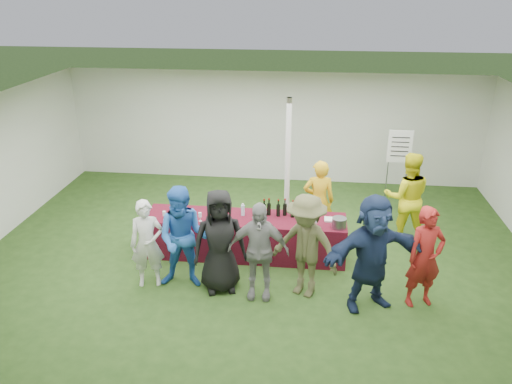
# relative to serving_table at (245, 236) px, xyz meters

# --- Properties ---
(ground) EXTENTS (60.00, 60.00, 0.00)m
(ground) POSITION_rel_serving_table_xyz_m (0.19, -0.16, -0.38)
(ground) COLOR #284719
(ground) RESTS_ON ground
(tent) EXTENTS (10.00, 10.00, 10.00)m
(tent) POSITION_rel_serving_table_xyz_m (0.69, 1.04, 0.98)
(tent) COLOR white
(tent) RESTS_ON ground
(serving_table) EXTENTS (3.60, 0.80, 0.75)m
(serving_table) POSITION_rel_serving_table_xyz_m (0.00, 0.00, 0.00)
(serving_table) COLOR #5C1023
(serving_table) RESTS_ON ground
(wine_bottles) EXTENTS (0.68, 0.13, 0.32)m
(wine_bottles) POSITION_rel_serving_table_xyz_m (0.64, 0.14, 0.50)
(wine_bottles) COLOR black
(wine_bottles) RESTS_ON serving_table
(wine_glasses) EXTENTS (2.72, 0.13, 0.16)m
(wine_glasses) POSITION_rel_serving_table_xyz_m (-0.42, -0.26, 0.49)
(wine_glasses) COLOR silver
(wine_glasses) RESTS_ON serving_table
(water_bottle) EXTENTS (0.07, 0.07, 0.23)m
(water_bottle) POSITION_rel_serving_table_xyz_m (-0.05, 0.08, 0.48)
(water_bottle) COLOR silver
(water_bottle) RESTS_ON serving_table
(bar_towel) EXTENTS (0.25, 0.18, 0.03)m
(bar_towel) POSITION_rel_serving_table_xyz_m (1.53, 0.05, 0.39)
(bar_towel) COLOR white
(bar_towel) RESTS_ON serving_table
(dump_bucket) EXTENTS (0.25, 0.25, 0.18)m
(dump_bucket) POSITION_rel_serving_table_xyz_m (1.65, -0.22, 0.46)
(dump_bucket) COLOR slate
(dump_bucket) RESTS_ON serving_table
(wine_list_sign) EXTENTS (0.50, 0.03, 1.80)m
(wine_list_sign) POSITION_rel_serving_table_xyz_m (2.97, 2.29, 0.94)
(wine_list_sign) COLOR slate
(wine_list_sign) RESTS_ON ground
(staff_pourer) EXTENTS (0.62, 0.43, 1.62)m
(staff_pourer) POSITION_rel_serving_table_xyz_m (1.31, 0.73, 0.44)
(staff_pourer) COLOR gold
(staff_pourer) RESTS_ON ground
(staff_back) EXTENTS (0.86, 0.67, 1.76)m
(staff_back) POSITION_rel_serving_table_xyz_m (2.96, 0.94, 0.51)
(staff_back) COLOR yellow
(staff_back) RESTS_ON ground
(customer_0) EXTENTS (0.62, 0.48, 1.49)m
(customer_0) POSITION_rel_serving_table_xyz_m (-1.43, -1.14, 0.37)
(customer_0) COLOR silver
(customer_0) RESTS_ON ground
(customer_1) EXTENTS (0.87, 0.69, 1.73)m
(customer_1) POSITION_rel_serving_table_xyz_m (-0.84, -1.10, 0.49)
(customer_1) COLOR #245CB4
(customer_1) RESTS_ON ground
(customer_2) EXTENTS (0.96, 0.76, 1.73)m
(customer_2) POSITION_rel_serving_table_xyz_m (-0.25, -1.14, 0.49)
(customer_2) COLOR black
(customer_2) RESTS_ON ground
(customer_3) EXTENTS (0.95, 0.40, 1.62)m
(customer_3) POSITION_rel_serving_table_xyz_m (0.38, -1.27, 0.43)
(customer_3) COLOR gray
(customer_3) RESTS_ON ground
(customer_4) EXTENTS (1.27, 1.05, 1.71)m
(customer_4) POSITION_rel_serving_table_xyz_m (1.10, -1.13, 0.48)
(customer_4) COLOR #4C4C2C
(customer_4) RESTS_ON ground
(customer_5) EXTENTS (1.78, 1.19, 1.84)m
(customer_5) POSITION_rel_serving_table_xyz_m (2.09, -1.34, 0.55)
(customer_5) COLOR #182646
(customer_5) RESTS_ON ground
(customer_6) EXTENTS (0.69, 0.56, 1.62)m
(customer_6) POSITION_rel_serving_table_xyz_m (2.89, -1.19, 0.44)
(customer_6) COLOR maroon
(customer_6) RESTS_ON ground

